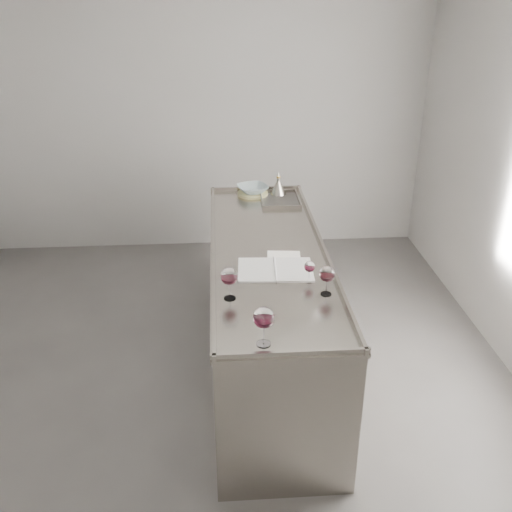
{
  "coord_description": "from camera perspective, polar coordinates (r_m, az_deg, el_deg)",
  "views": [
    {
      "loc": [
        0.18,
        -3.11,
        2.56
      ],
      "look_at": [
        0.4,
        0.05,
        1.02
      ],
      "focal_mm": 40.0,
      "sensor_mm": 36.0,
      "label": 1
    }
  ],
  "objects": [
    {
      "name": "room_shell",
      "position": [
        3.32,
        -6.85,
        5.32
      ],
      "size": [
        4.54,
        5.04,
        2.84
      ],
      "color": "#4D4A48",
      "rests_on": "ground"
    },
    {
      "name": "counter",
      "position": [
        4.01,
        1.19,
        -5.42
      ],
      "size": [
        0.77,
        2.42,
        0.97
      ],
      "color": "gray",
      "rests_on": "ground"
    },
    {
      "name": "wine_glass_left",
      "position": [
        3.16,
        -2.68,
        -2.11
      ],
      "size": [
        0.1,
        0.1,
        0.19
      ],
      "rotation": [
        0.0,
        0.0,
        0.4
      ],
      "color": "white",
      "rests_on": "counter"
    },
    {
      "name": "wine_glass_middle",
      "position": [
        2.76,
        0.78,
        -6.28
      ],
      "size": [
        0.11,
        0.11,
        0.21
      ],
      "rotation": [
        0.0,
        0.0,
        0.16
      ],
      "color": "white",
      "rests_on": "counter"
    },
    {
      "name": "wine_glass_right",
      "position": [
        3.23,
        7.13,
        -1.88
      ],
      "size": [
        0.09,
        0.09,
        0.18
      ],
      "rotation": [
        0.0,
        0.0,
        0.25
      ],
      "color": "white",
      "rests_on": "counter"
    },
    {
      "name": "wine_glass_small",
      "position": [
        3.37,
        5.37,
        -1.14
      ],
      "size": [
        0.07,
        0.07,
        0.13
      ],
      "rotation": [
        0.0,
        0.0,
        0.19
      ],
      "color": "white",
      "rests_on": "counter"
    },
    {
      "name": "notebook",
      "position": [
        3.52,
        1.94,
        -1.39
      ],
      "size": [
        0.48,
        0.34,
        0.02
      ],
      "rotation": [
        0.0,
        0.0,
        -0.06
      ],
      "color": "white",
      "rests_on": "counter"
    },
    {
      "name": "loose_paper_top",
      "position": [
        3.64,
        2.82,
        -0.51
      ],
      "size": [
        0.24,
        0.32,
        0.0
      ],
      "primitive_type": "cube",
      "rotation": [
        0.0,
        0.0,
        -0.1
      ],
      "color": "white",
      "rests_on": "counter"
    },
    {
      "name": "trivet",
      "position": [
        4.78,
        -0.33,
        6.27
      ],
      "size": [
        0.31,
        0.31,
        0.02
      ],
      "primitive_type": "cylinder",
      "rotation": [
        0.0,
        0.0,
        -0.26
      ],
      "color": "#D2C987",
      "rests_on": "counter"
    },
    {
      "name": "ceramic_bowl",
      "position": [
        4.76,
        -0.34,
        6.72
      ],
      "size": [
        0.31,
        0.31,
        0.06
      ],
      "primitive_type": "imported",
      "rotation": [
        0.0,
        0.0,
        0.34
      ],
      "color": "#97ACB0",
      "rests_on": "trivet"
    },
    {
      "name": "wine_funnel",
      "position": [
        4.78,
        2.24,
        6.87
      ],
      "size": [
        0.13,
        0.13,
        0.19
      ],
      "rotation": [
        0.0,
        0.0,
        0.08
      ],
      "color": "gray",
      "rests_on": "counter"
    }
  ]
}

